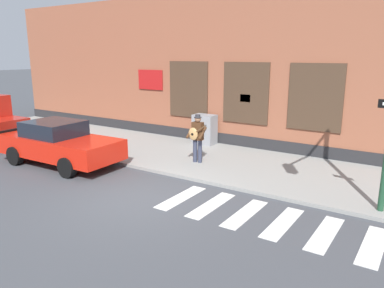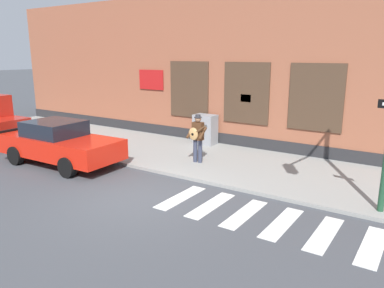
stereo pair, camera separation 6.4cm
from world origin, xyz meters
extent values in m
plane|color=#424449|center=(0.00, 0.00, 0.00)|extent=(160.00, 160.00, 0.00)
cube|color=gray|center=(0.00, 4.23, 0.05)|extent=(28.00, 4.50, 0.11)
cube|color=#99563D|center=(0.00, 8.48, 3.14)|extent=(28.00, 4.00, 6.28)
cube|color=#28282B|center=(0.00, 6.46, 0.28)|extent=(28.00, 0.04, 0.55)
cube|color=#473323|center=(-2.73, 6.45, 2.29)|extent=(1.95, 0.06, 2.41)
cube|color=black|center=(-2.73, 6.44, 2.29)|extent=(1.83, 0.03, 2.29)
cube|color=#473323|center=(0.00, 6.45, 2.29)|extent=(1.95, 0.06, 2.41)
cube|color=black|center=(0.00, 6.44, 2.29)|extent=(1.83, 0.03, 2.29)
cube|color=#473323|center=(2.73, 6.45, 2.29)|extent=(1.95, 0.06, 2.41)
cube|color=black|center=(2.73, 6.44, 2.29)|extent=(1.83, 0.03, 2.29)
cube|color=red|center=(-4.84, 6.44, 2.64)|extent=(1.40, 0.04, 0.90)
cube|color=yellow|center=(0.00, 6.43, 2.09)|extent=(0.44, 0.02, 0.30)
cube|color=silver|center=(0.89, 0.69, 0.01)|extent=(0.42, 1.90, 0.01)
cube|color=silver|center=(1.85, 0.69, 0.01)|extent=(0.42, 1.90, 0.01)
cube|color=silver|center=(2.80, 0.69, 0.01)|extent=(0.42, 1.90, 0.01)
cube|color=silver|center=(3.76, 0.69, 0.01)|extent=(0.42, 1.90, 0.01)
cube|color=silver|center=(4.72, 0.69, 0.01)|extent=(0.42, 1.90, 0.01)
cube|color=silver|center=(5.67, 0.69, 0.01)|extent=(0.42, 1.90, 0.01)
cube|color=red|center=(-4.45, 0.95, 0.67)|extent=(4.66, 2.00, 0.68)
cube|color=black|center=(-4.70, 0.94, 1.27)|extent=(1.89, 1.64, 0.52)
cube|color=black|center=(-6.70, 0.87, 1.05)|extent=(0.16, 1.70, 0.08)
cube|color=silver|center=(-2.21, 1.59, 0.74)|extent=(0.07, 0.24, 0.12)
cube|color=red|center=(-6.73, 1.44, 0.74)|extent=(0.07, 0.24, 0.12)
cube|color=silver|center=(-2.17, 0.45, 0.74)|extent=(0.07, 0.24, 0.12)
cube|color=red|center=(-6.69, 0.30, 0.74)|extent=(0.07, 0.24, 0.12)
cylinder|color=black|center=(-3.15, 1.87, 0.33)|extent=(0.67, 0.26, 0.66)
cylinder|color=black|center=(-3.09, 0.12, 0.33)|extent=(0.67, 0.26, 0.66)
cylinder|color=black|center=(-5.82, 1.77, 0.33)|extent=(0.67, 0.26, 0.66)
cylinder|color=black|center=(-5.76, 0.03, 0.33)|extent=(0.67, 0.26, 0.66)
cylinder|color=black|center=(-8.92, 2.00, 0.40)|extent=(0.81, 0.31, 0.80)
cylinder|color=#33384C|center=(-0.30, 3.55, 0.51)|extent=(0.15, 0.15, 0.80)
cylinder|color=#33384C|center=(-0.48, 3.52, 0.51)|extent=(0.15, 0.15, 0.80)
cube|color=#4C2D19|center=(-0.39, 3.54, 1.22)|extent=(0.39, 0.24, 0.62)
sphere|color=#9E7051|center=(-0.39, 3.54, 1.64)|extent=(0.22, 0.22, 0.22)
cylinder|color=#333338|center=(-0.39, 3.54, 1.70)|extent=(0.27, 0.28, 0.02)
cylinder|color=#333338|center=(-0.39, 3.54, 1.75)|extent=(0.18, 0.18, 0.09)
cylinder|color=#4C2D19|center=(-0.15, 3.45, 1.18)|extent=(0.12, 0.51, 0.39)
cylinder|color=#4C2D19|center=(-0.63, 3.43, 1.18)|extent=(0.12, 0.51, 0.39)
ellipsoid|color=tan|center=(-0.46, 3.36, 1.14)|extent=(0.37, 0.14, 0.44)
cylinder|color=black|center=(-0.46, 3.30, 1.14)|extent=(0.09, 0.02, 0.09)
cylinder|color=brown|center=(-0.20, 3.35, 1.32)|extent=(0.47, 0.06, 0.34)
cube|color=gray|center=(-1.63, 6.03, 0.72)|extent=(0.92, 0.61, 1.23)
cube|color=#4C4C4C|center=(-1.63, 5.72, 0.91)|extent=(0.55, 0.02, 0.16)
camera|label=1|loc=(6.38, -7.13, 3.82)|focal=35.00mm
camera|label=2|loc=(6.43, -7.09, 3.82)|focal=35.00mm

